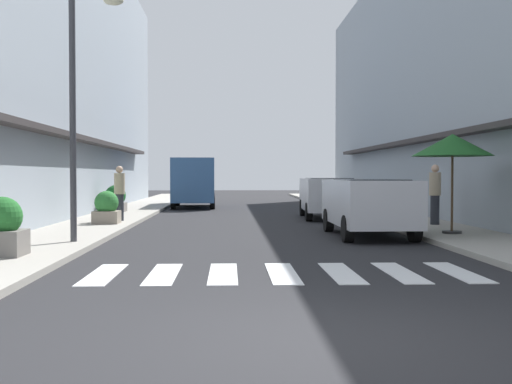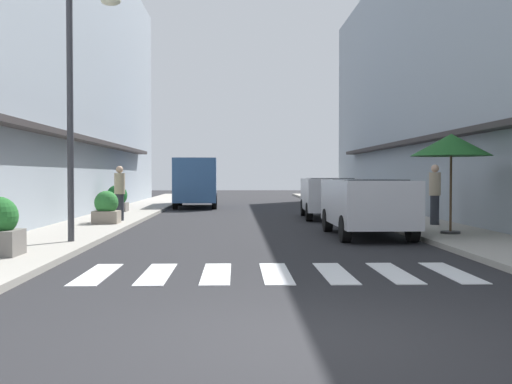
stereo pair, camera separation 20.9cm
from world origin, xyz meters
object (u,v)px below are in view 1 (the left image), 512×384
parked_car_mid (328,193)px  street_lamp (81,88)px  delivery_van (194,178)px  pedestrian_walking_near (435,193)px  planter_midblock (107,208)px  planter_far (115,199)px  cafe_umbrella (452,146)px  parked_car_near (368,201)px  pedestrian_walking_far (120,192)px  planter_corner (2,228)px

parked_car_mid → street_lamp: 11.33m
delivery_van → pedestrian_walking_near: delivery_van is taller
planter_midblock → planter_far: size_ratio=0.93×
parked_car_mid → planter_midblock: parked_car_mid is taller
planter_midblock → cafe_umbrella: bearing=-21.3°
cafe_umbrella → planter_midblock: 10.08m
parked_car_near → pedestrian_walking_near: pedestrian_walking_near is taller
parked_car_mid → delivery_van: delivery_van is taller
cafe_umbrella → parked_car_near: bearing=166.3°
delivery_van → pedestrian_walking_far: bearing=-99.7°
planter_corner → pedestrian_walking_far: (0.60, 8.71, 0.42)m
parked_car_mid → planter_corner: (-7.67, -11.12, -0.29)m
cafe_umbrella → pedestrian_walking_near: 3.09m
street_lamp → planter_midblock: (-0.46, 5.13, -2.90)m
parked_car_near → planter_far: size_ratio=4.06×
cafe_umbrella → planter_midblock: (-9.26, 3.60, -1.73)m
planter_far → pedestrian_walking_near: pedestrian_walking_near is taller
parked_car_mid → planter_far: parked_car_mid is taller
planter_midblock → planter_far: (-0.84, 6.21, 0.04)m
parked_car_mid → planter_midblock: bearing=-153.9°
parked_car_mid → delivery_van: bearing=123.4°
parked_car_near → street_lamp: street_lamp is taller
cafe_umbrella → planter_midblock: cafe_umbrella is taller
planter_far → pedestrian_walking_far: bearing=-78.4°
pedestrian_walking_far → delivery_van: bearing=166.9°
planter_far → delivery_van: bearing=62.2°
cafe_umbrella → pedestrian_walking_near: size_ratio=1.41×
planter_far → planter_corner: bearing=-88.2°
delivery_van → cafe_umbrella: size_ratio=2.19×
parked_car_near → pedestrian_walking_near: (2.49, 2.29, 0.13)m
street_lamp → planter_far: 11.77m
street_lamp → planter_corner: street_lamp is taller
planter_corner → cafe_umbrella: bearing=22.3°
planter_corner → planter_midblock: planter_corner is taller
cafe_umbrella → planter_corner: cafe_umbrella is taller
parked_car_near → cafe_umbrella: size_ratio=1.72×
cafe_umbrella → planter_far: (-10.10, 9.81, -1.69)m
planter_midblock → pedestrian_walking_near: 9.79m
parked_car_near → planter_corner: 8.87m
parked_car_near → delivery_van: (-5.27, 14.68, 0.48)m
parked_car_near → parked_car_mid: 6.67m
parked_car_mid → planter_corner: parked_car_mid is taller
parked_car_mid → cafe_umbrella: bearing=-74.4°
planter_corner → planter_far: size_ratio=1.02×
pedestrian_walking_near → cafe_umbrella: bearing=148.4°
parked_car_near → planter_midblock: 7.90m
planter_corner → parked_car_mid: bearing=55.4°
cafe_umbrella → pedestrian_walking_far: (-9.06, 4.75, -1.27)m
street_lamp → delivery_van: bearing=84.8°
parked_car_mid → cafe_umbrella: 7.56m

